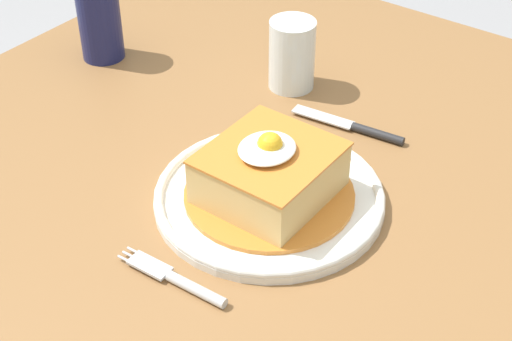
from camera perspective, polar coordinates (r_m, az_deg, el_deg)
The scene contains 7 objects.
dining_table at distance 1.03m, azimuth -2.74°, elevation -6.56°, with size 1.22×1.00×0.77m.
main_plate at distance 0.95m, azimuth 0.98°, elevation -1.92°, with size 0.28×0.28×0.02m.
sandwich_meal at distance 0.93m, azimuth 0.99°, elevation -0.31°, with size 0.21×0.21×0.09m.
fork at distance 0.85m, azimuth -5.52°, elevation -8.09°, with size 0.02×0.14×0.01m.
knife at distance 1.08m, azimuth 7.74°, elevation 3.03°, with size 0.03×0.17×0.01m.
soda_can at distance 1.25m, azimuth -11.38°, elevation 10.69°, with size 0.07×0.07×0.12m.
drinking_glass at distance 1.15m, azimuth 2.64°, elevation 8.16°, with size 0.07×0.07×0.10m.
Camera 1 is at (-0.57, -0.48, 1.38)m, focal length 54.66 mm.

